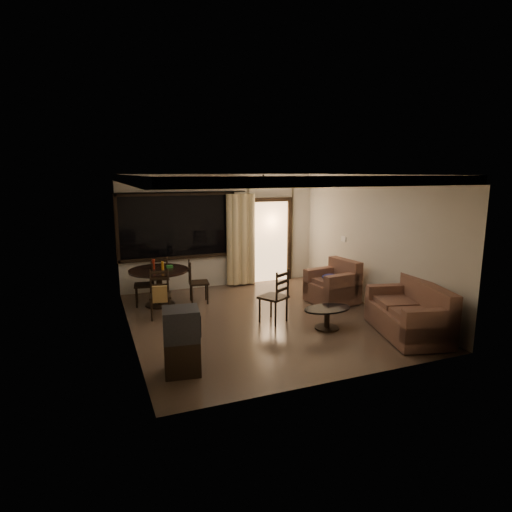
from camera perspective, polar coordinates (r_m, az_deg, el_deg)
name	(u,v)px	position (r m, az deg, el deg)	size (l,w,h in m)	color
ground	(263,319)	(8.54, 0.93, -8.35)	(5.50, 5.50, 0.00)	#7F6651
room_shell	(258,217)	(9.97, 0.22, 5.28)	(5.50, 6.70, 5.50)	beige
dining_table	(159,277)	(9.44, -12.80, -2.76)	(1.27, 1.27, 1.01)	black
dining_chair_west	(145,292)	(9.60, -14.55, -4.72)	(0.48, 0.48, 0.95)	black
dining_chair_east	(198,290)	(9.56, -7.68, -4.53)	(0.48, 0.48, 0.95)	black
dining_chair_south	(160,303)	(8.69, -12.65, -6.15)	(0.48, 0.53, 0.95)	black
dining_chair_north	(160,285)	(10.16, -12.66, -3.77)	(0.48, 0.48, 0.95)	black
tv_cabinet	(182,341)	(6.28, -9.88, -11.11)	(0.57, 0.52, 0.97)	black
sofa	(411,315)	(8.10, 19.97, -7.40)	(1.31, 1.89, 0.92)	#422B1E
armchair	(334,286)	(9.61, 10.38, -3.92)	(1.03, 1.03, 0.92)	#422B1E
coffee_table	(327,315)	(8.04, 9.47, -7.75)	(0.91, 0.54, 0.40)	black
side_chair	(274,306)	(8.28, 2.39, -6.73)	(0.63, 0.63, 1.04)	black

